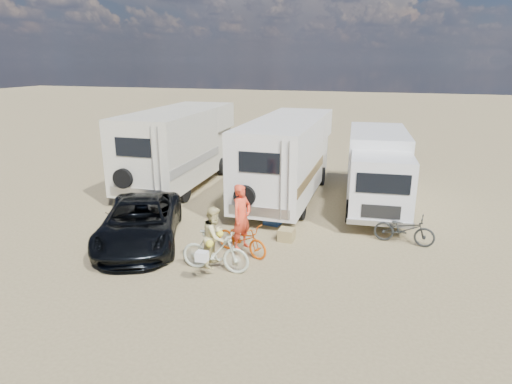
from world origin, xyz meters
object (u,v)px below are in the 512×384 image
(dark_suv, at_px, (140,222))
(bike_man, at_px, (242,239))
(rv_main, at_px, (287,159))
(rider_woman, at_px, (215,243))
(bike_parked, at_px, (404,229))
(rv_left, at_px, (179,148))
(cooler, at_px, (272,218))
(crate, at_px, (287,235))
(bike_woman, at_px, (215,251))
(box_truck, at_px, (377,171))
(rider_man, at_px, (242,223))

(dark_suv, xyz_separation_m, bike_man, (3.22, 0.11, -0.20))
(rv_main, distance_m, bike_man, 5.72)
(rider_woman, distance_m, bike_parked, 5.84)
(rv_left, distance_m, rider_woman, 8.67)
(rv_main, xyz_separation_m, cooler, (0.26, -3.06, -1.37))
(bike_parked, bearing_deg, rider_woman, 132.52)
(bike_man, distance_m, crate, 1.69)
(rv_main, distance_m, bike_woman, 6.90)
(box_truck, height_order, bike_woman, box_truck)
(box_truck, height_order, rider_woman, box_truck)
(rider_man, relative_size, cooler, 3.49)
(rv_main, height_order, bike_parked, rv_main)
(box_truck, bearing_deg, rv_left, 172.00)
(bike_woman, bearing_deg, rider_woman, -0.00)
(box_truck, relative_size, bike_parked, 3.67)
(crate, bearing_deg, rv_main, 103.57)
(dark_suv, bearing_deg, crate, -3.87)
(bike_man, height_order, crate, bike_man)
(box_truck, height_order, bike_man, box_truck)
(bike_woman, bearing_deg, dark_suv, 68.71)
(cooler, xyz_separation_m, crate, (0.77, -1.21, -0.03))
(box_truck, xyz_separation_m, cooler, (-3.23, -3.02, -1.16))
(box_truck, relative_size, rider_man, 3.48)
(rv_main, xyz_separation_m, dark_suv, (-3.18, -5.72, -0.92))
(crate, bearing_deg, cooler, 122.65)
(bike_parked, xyz_separation_m, cooler, (-4.22, 0.41, -0.25))
(rv_left, bearing_deg, bike_man, -52.56)
(dark_suv, height_order, rider_man, rider_man)
(bike_man, distance_m, bike_woman, 1.26)
(rider_woman, height_order, crate, rider_woman)
(dark_suv, distance_m, cooler, 4.37)
(rv_main, relative_size, bike_woman, 4.13)
(rv_left, bearing_deg, bike_woman, -59.35)
(dark_suv, height_order, bike_parked, dark_suv)
(bike_man, bearing_deg, rv_left, 61.01)
(rider_woman, bearing_deg, rider_man, -15.45)
(rider_man, relative_size, bike_parked, 1.06)
(crate, bearing_deg, box_truck, 59.82)
(rv_left, height_order, crate, rv_left)
(rider_woman, bearing_deg, crate, -27.87)
(rider_man, bearing_deg, crate, -15.13)
(dark_suv, xyz_separation_m, rider_man, (3.22, 0.11, 0.28))
(bike_woman, distance_m, crate, 2.90)
(bike_man, height_order, bike_parked, bike_parked)
(dark_suv, bearing_deg, rider_woman, -43.66)
(rv_main, relative_size, bike_man, 4.36)
(dark_suv, relative_size, bike_man, 2.72)
(rider_man, xyz_separation_m, cooler, (0.22, 2.54, -0.73))
(rv_main, distance_m, rider_man, 5.64)
(box_truck, distance_m, rider_woman, 7.78)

